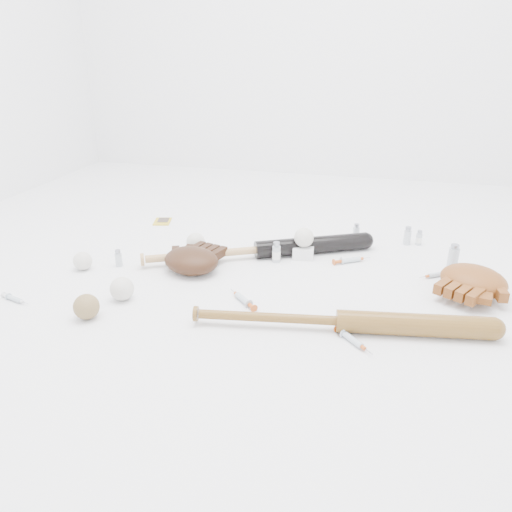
% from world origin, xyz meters
% --- Properties ---
extents(bat_dark, '(0.84, 0.47, 0.07)m').
position_xyz_m(bat_dark, '(-0.04, 0.16, 0.03)').
color(bat_dark, black).
rests_on(bat_dark, ground).
extents(bat_wood, '(0.88, 0.20, 0.06)m').
position_xyz_m(bat_wood, '(0.31, -0.29, 0.03)').
color(bat_wood, brown).
rests_on(bat_wood, ground).
extents(glove_dark, '(0.29, 0.29, 0.09)m').
position_xyz_m(glove_dark, '(-0.24, -0.01, 0.04)').
color(glove_dark, '#321A0D').
rests_on(glove_dark, ground).
extents(glove_tan, '(0.34, 0.34, 0.09)m').
position_xyz_m(glove_tan, '(0.70, 0.06, 0.05)').
color(glove_tan, brown).
rests_on(glove_tan, ground).
extents(trading_card, '(0.09, 0.11, 0.01)m').
position_xyz_m(trading_card, '(-0.56, 0.45, 0.00)').
color(trading_card, gold).
rests_on(trading_card, ground).
extents(pedestal, '(0.08, 0.08, 0.04)m').
position_xyz_m(pedestal, '(0.12, 0.21, 0.02)').
color(pedestal, white).
rests_on(pedestal, ground).
extents(baseball_on_pedestal, '(0.07, 0.07, 0.07)m').
position_xyz_m(baseball_on_pedestal, '(0.12, 0.21, 0.08)').
color(baseball_on_pedestal, beige).
rests_on(baseball_on_pedestal, pedestal).
extents(baseball_left, '(0.07, 0.07, 0.07)m').
position_xyz_m(baseball_left, '(-0.62, -0.09, 0.03)').
color(baseball_left, beige).
rests_on(baseball_left, ground).
extents(baseball_upper, '(0.07, 0.07, 0.07)m').
position_xyz_m(baseball_upper, '(-0.29, 0.17, 0.04)').
color(baseball_upper, beige).
rests_on(baseball_upper, ground).
extents(baseball_mid, '(0.08, 0.08, 0.08)m').
position_xyz_m(baseball_mid, '(-0.38, -0.27, 0.04)').
color(baseball_mid, beige).
rests_on(baseball_mid, ground).
extents(baseball_aged, '(0.08, 0.08, 0.08)m').
position_xyz_m(baseball_aged, '(-0.42, -0.40, 0.04)').
color(baseball_aged, olive).
rests_on(baseball_aged, ground).
extents(syringe_0, '(0.13, 0.06, 0.02)m').
position_xyz_m(syringe_0, '(-0.70, -0.36, 0.01)').
color(syringe_0, '#ADBCC6').
rests_on(syringe_0, ground).
extents(syringe_1, '(0.14, 0.14, 0.02)m').
position_xyz_m(syringe_1, '(-0.00, -0.19, 0.01)').
color(syringe_1, '#ADBCC6').
rests_on(syringe_1, ground).
extents(syringe_2, '(0.16, 0.11, 0.02)m').
position_xyz_m(syringe_2, '(0.30, 0.20, 0.01)').
color(syringe_2, '#ADBCC6').
rests_on(syringe_2, ground).
extents(syringe_3, '(0.13, 0.14, 0.02)m').
position_xyz_m(syringe_3, '(0.35, -0.34, 0.01)').
color(syringe_3, '#ADBCC6').
rests_on(syringe_3, ground).
extents(syringe_4, '(0.14, 0.10, 0.02)m').
position_xyz_m(syringe_4, '(0.60, 0.15, 0.01)').
color(syringe_4, '#ADBCC6').
rests_on(syringe_4, ground).
extents(vial_0, '(0.03, 0.03, 0.07)m').
position_xyz_m(vial_0, '(0.51, 0.44, 0.04)').
color(vial_0, '#B0B9C1').
rests_on(vial_0, ground).
extents(vial_1, '(0.03, 0.03, 0.07)m').
position_xyz_m(vial_1, '(0.30, 0.45, 0.03)').
color(vial_1, '#B0B9C1').
rests_on(vial_1, ground).
extents(vial_2, '(0.03, 0.03, 0.08)m').
position_xyz_m(vial_2, '(0.03, 0.14, 0.04)').
color(vial_2, '#B0B9C1').
rests_on(vial_2, ground).
extents(vial_3, '(0.04, 0.04, 0.09)m').
position_xyz_m(vial_3, '(0.66, 0.25, 0.04)').
color(vial_3, '#B0B9C1').
rests_on(vial_3, ground).
extents(vial_4, '(0.02, 0.02, 0.06)m').
position_xyz_m(vial_4, '(-0.51, -0.04, 0.03)').
color(vial_4, '#B0B9C1').
rests_on(vial_4, ground).
extents(vial_5, '(0.02, 0.02, 0.06)m').
position_xyz_m(vial_5, '(0.55, 0.45, 0.03)').
color(vial_5, '#B0B9C1').
rests_on(vial_5, ground).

